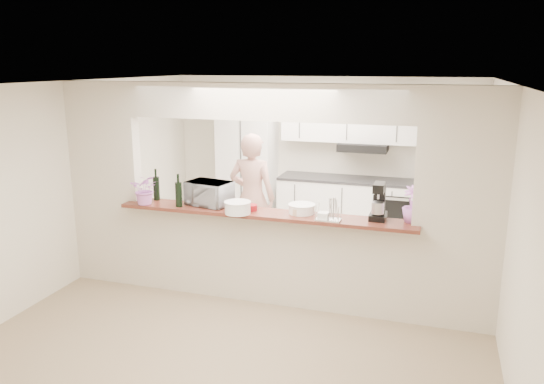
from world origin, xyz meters
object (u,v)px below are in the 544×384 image
at_px(refrigerator, 452,192).
at_px(person, 252,198).
at_px(toaster_oven, 209,193).
at_px(stand_mixer, 379,203).

height_order(refrigerator, person, person).
bearing_deg(toaster_oven, stand_mixer, 11.84).
bearing_deg(person, stand_mixer, 148.00).
relative_size(refrigerator, person, 0.95).
bearing_deg(stand_mixer, toaster_oven, -179.61).
xyz_separation_m(toaster_oven, person, (0.11, 1.16, -0.34)).
xyz_separation_m(refrigerator, person, (-2.64, -1.44, 0.04)).
distance_m(toaster_oven, stand_mixer, 1.95).
distance_m(refrigerator, toaster_oven, 3.80).
bearing_deg(person, refrigerator, -151.35).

